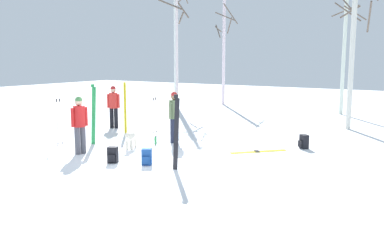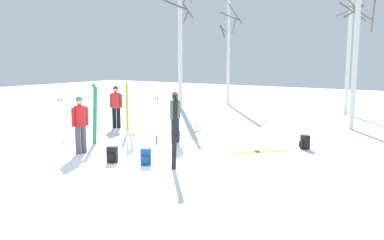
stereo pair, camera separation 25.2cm
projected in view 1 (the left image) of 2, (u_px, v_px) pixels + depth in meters
The scene contains 21 objects.
ground_plane at pixel (138, 161), 11.57m from camera, with size 60.00×60.00×0.00m, color white.
person_0 at pixel (113, 104), 16.76m from camera, with size 0.47×0.34×1.72m.
person_1 at pixel (80, 121), 12.26m from camera, with size 0.34×0.50×1.72m.
person_2 at pixel (174, 114), 13.91m from camera, with size 0.34×0.52×1.72m.
dog at pixel (131, 137), 13.05m from camera, with size 0.44×0.84×0.57m.
ski_pair_planted_0 at pixel (94, 115), 13.62m from camera, with size 0.20×0.12×1.99m.
ski_pair_planted_1 at pixel (125, 108), 15.58m from camera, with size 0.13×0.04×1.94m.
ski_pair_planted_2 at pixel (176, 133), 10.50m from camera, with size 0.21×0.03×1.93m.
ski_pair_lying_0 at pixel (258, 151), 12.66m from camera, with size 1.36×1.41×0.05m.
ski_poles_0 at pixel (155, 115), 15.52m from camera, with size 0.07×0.24×1.37m.
ski_poles_1 at pixel (59, 121), 13.45m from camera, with size 0.07×0.23×1.53m.
backpack_0 at pixel (147, 157), 11.11m from camera, with size 0.33×0.34×0.44m.
backpack_1 at pixel (113, 155), 11.33m from camera, with size 0.32×0.34×0.44m.
backpack_2 at pixel (304, 142), 13.10m from camera, with size 0.34×0.35×0.44m.
water_bottle_0 at pixel (156, 140), 13.73m from camera, with size 0.06×0.06×0.28m.
water_bottle_1 at pixel (178, 135), 14.73m from camera, with size 0.06×0.06×0.27m.
birch_tree_0 at pixel (176, 41), 23.28m from camera, with size 1.44×1.35×7.29m.
birch_tree_1 at pixel (177, 34), 22.52m from camera, with size 1.42×1.73×7.86m.
birch_tree_2 at pixel (224, 49), 24.84m from camera, with size 1.43×1.38×6.31m.
birch_tree_3 at pixel (345, 39), 20.44m from camera, with size 1.77×1.78×7.07m.
birch_tree_4 at pixel (353, 39), 16.15m from camera, with size 1.37×1.38×6.85m.
Camera 1 is at (7.27, -8.75, 2.85)m, focal length 38.96 mm.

